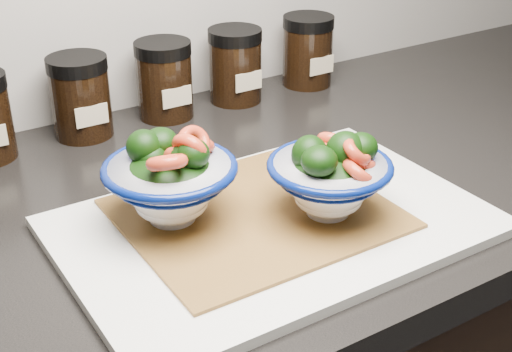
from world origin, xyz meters
TOP-DOWN VIEW (x-y plane):
  - countertop at (0.00, 1.45)m, footprint 3.50×0.60m
  - cutting_board at (-0.09, 1.34)m, footprint 0.45×0.30m
  - bamboo_mat at (-0.10, 1.36)m, footprint 0.28×0.24m
  - bowl_left at (-0.19, 1.40)m, footprint 0.14×0.14m
  - bowl_right at (-0.04, 1.32)m, footprint 0.13×0.13m
  - spice_jar_b at (-0.18, 1.69)m, footprint 0.08×0.08m
  - spice_jar_c at (-0.05, 1.69)m, footprint 0.08×0.08m
  - spice_jar_d at (0.07, 1.69)m, footprint 0.08×0.08m
  - spice_jar_e at (0.20, 1.69)m, footprint 0.08×0.08m

SIDE VIEW (x-z plane):
  - countertop at x=0.00m, z-range 0.86..0.90m
  - cutting_board at x=-0.09m, z-range 0.90..0.91m
  - bamboo_mat at x=-0.10m, z-range 0.91..0.92m
  - spice_jar_b at x=-0.18m, z-range 0.90..1.01m
  - spice_jar_c at x=-0.05m, z-range 0.90..1.01m
  - spice_jar_d at x=0.07m, z-range 0.90..1.01m
  - spice_jar_e at x=0.20m, z-range 0.90..1.01m
  - bowl_right at x=-0.04m, z-range 0.91..1.01m
  - bowl_left at x=-0.19m, z-range 0.91..1.02m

